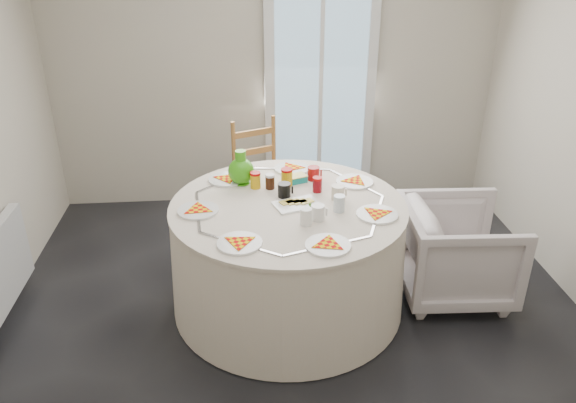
{
  "coord_description": "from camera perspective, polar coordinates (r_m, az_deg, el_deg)",
  "views": [
    {
      "loc": [
        -0.32,
        -2.99,
        2.42
      ],
      "look_at": [
        -0.04,
        0.27,
        0.8
      ],
      "focal_mm": 35.0,
      "sensor_mm": 36.0,
      "label": 1
    }
  ],
  "objects": [
    {
      "name": "floor",
      "position": [
        3.86,
        0.88,
        -12.46
      ],
      "size": [
        4.0,
        4.0,
        0.0
      ],
      "primitive_type": "plane",
      "color": "black",
      "rests_on": "ground"
    },
    {
      "name": "butter_tub",
      "position": [
        3.98,
        0.89,
        2.08
      ],
      "size": [
        0.16,
        0.14,
        0.05
      ],
      "primitive_type": "cube",
      "rotation": [
        0.0,
        0.0,
        0.37
      ],
      "color": "#108884",
      "rests_on": "table"
    },
    {
      "name": "green_pitcher",
      "position": [
        3.94,
        -4.78,
        3.08
      ],
      "size": [
        0.2,
        0.2,
        0.24
      ],
      "primitive_type": null,
      "rotation": [
        0.0,
        0.0,
        0.11
      ],
      "color": "#379F12",
      "rests_on": "table"
    },
    {
      "name": "table",
      "position": [
        3.86,
        0.0,
        -5.67
      ],
      "size": [
        1.6,
        1.6,
        0.81
      ],
      "primitive_type": "cylinder",
      "color": "beige",
      "rests_on": "floor"
    },
    {
      "name": "glass_door",
      "position": [
        5.18,
        3.27,
        10.98
      ],
      "size": [
        1.0,
        0.08,
        2.1
      ],
      "primitive_type": "cube",
      "color": "silver",
      "rests_on": "floor"
    },
    {
      "name": "armchair",
      "position": [
        4.13,
        16.84,
        -4.35
      ],
      "size": [
        0.73,
        0.77,
        0.76
      ],
      "primitive_type": "imported",
      "rotation": [
        0.0,
        0.0,
        1.52
      ],
      "color": "beige",
      "rests_on": "floor"
    },
    {
      "name": "jar_cluster",
      "position": [
        3.84,
        -0.34,
        1.76
      ],
      "size": [
        0.5,
        0.29,
        0.14
      ],
      "primitive_type": null,
      "rotation": [
        0.0,
        0.0,
        -0.12
      ],
      "color": "brown",
      "rests_on": "table"
    },
    {
      "name": "mugs_glasses",
      "position": [
        3.66,
        2.58,
        0.22
      ],
      "size": [
        0.8,
        0.8,
        0.12
      ],
      "primitive_type": null,
      "rotation": [
        0.0,
        0.0,
        -0.29
      ],
      "color": "#A39B9A",
      "rests_on": "table"
    },
    {
      "name": "wooden_chair",
      "position": [
        4.77,
        -2.53,
        2.19
      ],
      "size": [
        0.56,
        0.55,
        0.97
      ],
      "primitive_type": null,
      "rotation": [
        0.0,
        0.0,
        0.38
      ],
      "color": "#B76C3D",
      "rests_on": "floor"
    },
    {
      "name": "cheese_platter",
      "position": [
        3.65,
        0.9,
        -0.48
      ],
      "size": [
        0.33,
        0.27,
        0.04
      ],
      "primitive_type": null,
      "rotation": [
        0.0,
        0.0,
        0.32
      ],
      "color": "white",
      "rests_on": "table"
    },
    {
      "name": "place_settings",
      "position": [
        3.66,
        -0.0,
        -0.42
      ],
      "size": [
        1.45,
        1.45,
        0.03
      ],
      "primitive_type": null,
      "rotation": [
        0.0,
        0.0,
        0.02
      ],
      "color": "silver",
      "rests_on": "table"
    },
    {
      "name": "wall_back",
      "position": [
        5.12,
        -1.3,
        13.74
      ],
      "size": [
        4.0,
        0.02,
        2.6
      ],
      "primitive_type": "cube",
      "color": "#BCB5A3",
      "rests_on": "floor"
    }
  ]
}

